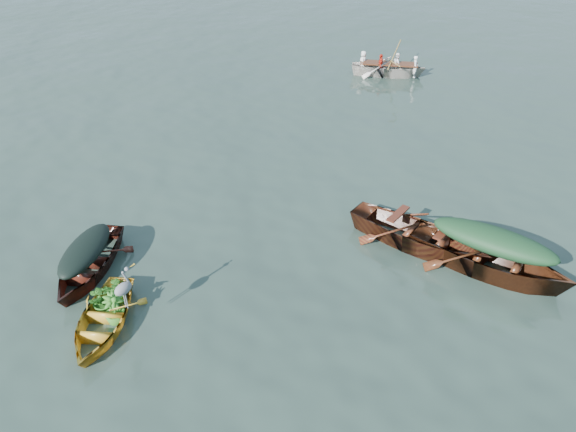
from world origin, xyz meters
name	(u,v)px	position (x,y,z in m)	size (l,w,h in m)	color
ground	(255,265)	(0.00, 0.00, 0.00)	(140.00, 140.00, 0.00)	#2D3F36
yellow_dinghy	(104,328)	(-1.12, -3.41, 0.00)	(1.35, 3.12, 0.84)	#C07F25
dark_covered_boat	(90,272)	(-2.84, -2.47, 0.00)	(1.39, 3.74, 0.94)	#431A0F
green_tarp_boat	(486,272)	(4.41, 2.97, 0.00)	(1.58, 5.07, 1.23)	#492411
open_wooden_boat	(417,247)	(2.71, 2.90, 0.00)	(1.53, 4.92, 1.18)	#572E15
rowed_boat	(388,76)	(-3.81, 13.51, 0.00)	(1.31, 4.36, 1.04)	silver
dark_tarp_cover	(84,249)	(-2.84, -2.47, 0.67)	(0.76, 2.05, 0.40)	black
green_tarp_cover	(494,241)	(4.41, 2.97, 0.87)	(0.87, 2.79, 0.52)	black
thwart_benches	(420,226)	(2.71, 2.90, 0.61)	(0.92, 2.46, 0.04)	#461B10
heron	(124,295)	(-0.69, -3.07, 0.88)	(0.28, 0.40, 0.92)	gray
dinghy_weeds	(108,283)	(-1.40, -2.94, 0.72)	(0.70, 0.90, 0.60)	#2F5F19
rowers	(390,55)	(-3.81, 13.51, 0.90)	(1.18, 3.05, 0.76)	silver
oars	(389,63)	(-3.81, 13.51, 0.55)	(2.60, 0.60, 0.06)	olive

